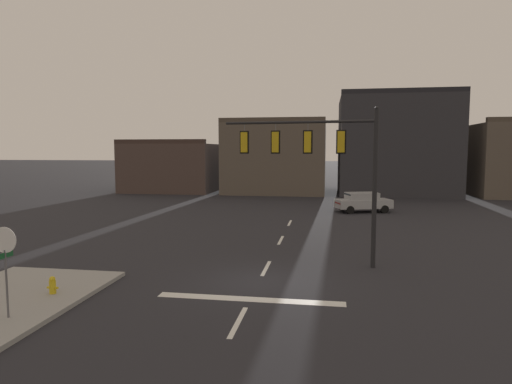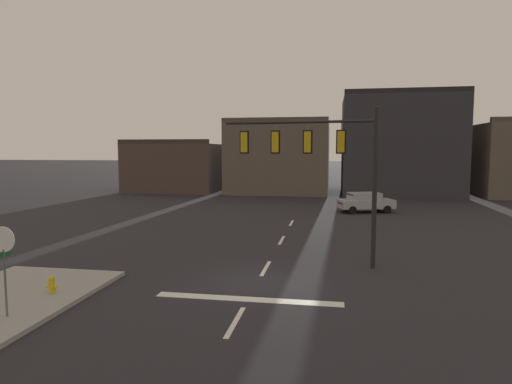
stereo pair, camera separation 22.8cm
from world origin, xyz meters
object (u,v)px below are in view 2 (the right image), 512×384
Objects in this scene: signal_mast_near_side at (321,156)px; car_lot_nearside at (365,202)px; stop_sign at (4,250)px; fire_hydrant at (52,288)px.

car_lot_nearside is at bearing 79.53° from signal_mast_near_side.
signal_mast_near_side reaches higher than car_lot_nearside.
stop_sign is 2.83m from fire_hydrant.
car_lot_nearside is (3.20, 17.33, -3.94)m from signal_mast_near_side.
car_lot_nearside is 26.29m from fire_hydrant.
stop_sign reaches higher than car_lot_nearside.
stop_sign is 0.60× the size of car_lot_nearside.
signal_mast_near_side reaches higher than stop_sign.
fire_hydrant is (-12.13, -23.32, -0.53)m from car_lot_nearside.
stop_sign is at bearing -88.97° from fire_hydrant.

